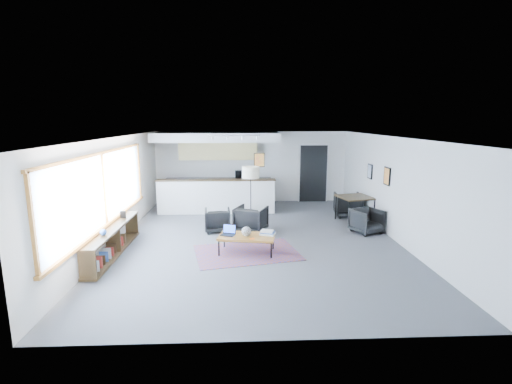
{
  "coord_description": "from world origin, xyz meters",
  "views": [
    {
      "loc": [
        -0.42,
        -9.14,
        3.02
      ],
      "look_at": [
        -0.0,
        0.4,
        1.15
      ],
      "focal_mm": 26.0,
      "sensor_mm": 36.0,
      "label": 1
    }
  ],
  "objects_px": {
    "coffee_table": "(247,237)",
    "dining_chair_near": "(367,222)",
    "floor_lamp": "(251,175)",
    "ceramic_pot": "(246,231)",
    "laptop": "(229,232)",
    "book_stack": "(267,233)",
    "dining_chair_far": "(348,205)",
    "dining_table": "(355,199)",
    "microwave": "(242,174)",
    "armchair_left": "(218,219)",
    "armchair_right": "(251,218)"
  },
  "relations": [
    {
      "from": "coffee_table",
      "to": "dining_chair_near",
      "type": "relative_size",
      "value": 2.23
    },
    {
      "from": "floor_lamp",
      "to": "ceramic_pot",
      "type": "bearing_deg",
      "value": -94.13
    },
    {
      "from": "laptop",
      "to": "dining_chair_near",
      "type": "bearing_deg",
      "value": 38.98
    },
    {
      "from": "book_stack",
      "to": "dining_chair_near",
      "type": "xyz_separation_m",
      "value": [
        2.8,
        1.36,
        -0.16
      ]
    },
    {
      "from": "floor_lamp",
      "to": "dining_chair_near",
      "type": "height_order",
      "value": "floor_lamp"
    },
    {
      "from": "coffee_table",
      "to": "dining_chair_far",
      "type": "xyz_separation_m",
      "value": [
        3.28,
        3.22,
        -0.04
      ]
    },
    {
      "from": "laptop",
      "to": "dining_table",
      "type": "xyz_separation_m",
      "value": [
        3.69,
        2.42,
        0.23
      ]
    },
    {
      "from": "dining_chair_near",
      "to": "microwave",
      "type": "relative_size",
      "value": 1.23
    },
    {
      "from": "armchair_left",
      "to": "dining_chair_near",
      "type": "xyz_separation_m",
      "value": [
        4.05,
        -0.31,
        -0.04
      ]
    },
    {
      "from": "dining_chair_far",
      "to": "ceramic_pot",
      "type": "bearing_deg",
      "value": 49.74
    },
    {
      "from": "dining_chair_far",
      "to": "book_stack",
      "type": "bearing_deg",
      "value": 53.41
    },
    {
      "from": "floor_lamp",
      "to": "dining_chair_far",
      "type": "bearing_deg",
      "value": 17.08
    },
    {
      "from": "laptop",
      "to": "armchair_left",
      "type": "xyz_separation_m",
      "value": [
        -0.35,
        1.62,
        -0.13
      ]
    },
    {
      "from": "dining_chair_near",
      "to": "dining_chair_far",
      "type": "distance_m",
      "value": 1.8
    },
    {
      "from": "floor_lamp",
      "to": "dining_table",
      "type": "bearing_deg",
      "value": 4.8
    },
    {
      "from": "microwave",
      "to": "laptop",
      "type": "bearing_deg",
      "value": -97.06
    },
    {
      "from": "laptop",
      "to": "dining_chair_near",
      "type": "relative_size",
      "value": 0.62
    },
    {
      "from": "book_stack",
      "to": "microwave",
      "type": "distance_m",
      "value": 5.18
    },
    {
      "from": "dining_table",
      "to": "dining_chair_far",
      "type": "bearing_deg",
      "value": 90.0
    },
    {
      "from": "laptop",
      "to": "microwave",
      "type": "xyz_separation_m",
      "value": [
        0.35,
        5.07,
        0.62
      ]
    },
    {
      "from": "laptop",
      "to": "book_stack",
      "type": "height_order",
      "value": "laptop"
    },
    {
      "from": "coffee_table",
      "to": "floor_lamp",
      "type": "bearing_deg",
      "value": 95.24
    },
    {
      "from": "dining_chair_far",
      "to": "microwave",
      "type": "height_order",
      "value": "microwave"
    },
    {
      "from": "armchair_left",
      "to": "laptop",
      "type": "bearing_deg",
      "value": 98.14
    },
    {
      "from": "laptop",
      "to": "armchair_right",
      "type": "relative_size",
      "value": 0.47
    },
    {
      "from": "laptop",
      "to": "armchair_left",
      "type": "relative_size",
      "value": 0.54
    },
    {
      "from": "armchair_right",
      "to": "microwave",
      "type": "height_order",
      "value": "microwave"
    },
    {
      "from": "book_stack",
      "to": "dining_table",
      "type": "distance_m",
      "value": 3.74
    },
    {
      "from": "microwave",
      "to": "dining_chair_far",
      "type": "bearing_deg",
      "value": -33.36
    },
    {
      "from": "ceramic_pot",
      "to": "microwave",
      "type": "distance_m",
      "value": 5.24
    },
    {
      "from": "armchair_right",
      "to": "floor_lamp",
      "type": "xyz_separation_m",
      "value": [
        0.02,
        0.7,
        1.1
      ]
    },
    {
      "from": "armchair_right",
      "to": "armchair_left",
      "type": "bearing_deg",
      "value": 11.77
    },
    {
      "from": "coffee_table",
      "to": "book_stack",
      "type": "xyz_separation_m",
      "value": [
        0.48,
        0.06,
        0.08
      ]
    },
    {
      "from": "coffee_table",
      "to": "ceramic_pot",
      "type": "height_order",
      "value": "ceramic_pot"
    },
    {
      "from": "armchair_right",
      "to": "dining_table",
      "type": "distance_m",
      "value": 3.29
    },
    {
      "from": "dining_chair_near",
      "to": "microwave",
      "type": "xyz_separation_m",
      "value": [
        -3.35,
        3.75,
        0.79
      ]
    },
    {
      "from": "dining_chair_far",
      "to": "microwave",
      "type": "xyz_separation_m",
      "value": [
        -3.35,
        1.95,
        0.75
      ]
    },
    {
      "from": "coffee_table",
      "to": "dining_table",
      "type": "distance_m",
      "value": 4.15
    },
    {
      "from": "coffee_table",
      "to": "microwave",
      "type": "distance_m",
      "value": 5.21
    },
    {
      "from": "armchair_left",
      "to": "floor_lamp",
      "type": "distance_m",
      "value": 1.57
    },
    {
      "from": "armchair_left",
      "to": "floor_lamp",
      "type": "bearing_deg",
      "value": -154.05
    },
    {
      "from": "microwave",
      "to": "armchair_right",
      "type": "bearing_deg",
      "value": -89.79
    },
    {
      "from": "dining_table",
      "to": "laptop",
      "type": "bearing_deg",
      "value": -146.74
    },
    {
      "from": "armchair_left",
      "to": "book_stack",
      "type": "bearing_deg",
      "value": 122.7
    },
    {
      "from": "ceramic_pot",
      "to": "dining_table",
      "type": "xyz_separation_m",
      "value": [
        3.28,
        2.57,
        0.18
      ]
    },
    {
      "from": "laptop",
      "to": "armchair_left",
      "type": "distance_m",
      "value": 1.67
    },
    {
      "from": "armchair_left",
      "to": "dining_chair_near",
      "type": "distance_m",
      "value": 4.06
    },
    {
      "from": "coffee_table",
      "to": "armchair_right",
      "type": "xyz_separation_m",
      "value": [
        0.14,
        1.56,
        0.01
      ]
    },
    {
      "from": "coffee_table",
      "to": "floor_lamp",
      "type": "distance_m",
      "value": 2.52
    },
    {
      "from": "book_stack",
      "to": "coffee_table",
      "type": "bearing_deg",
      "value": -173.43
    }
  ]
}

